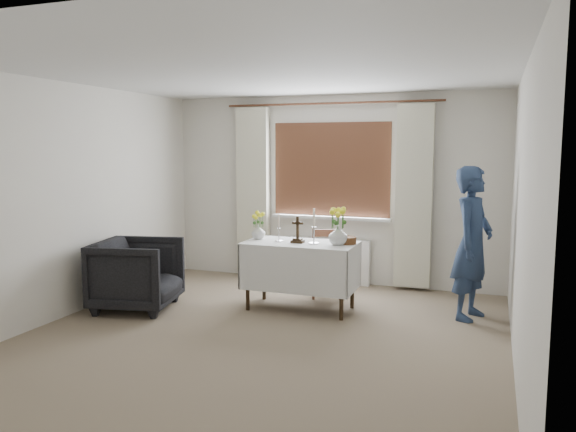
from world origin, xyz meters
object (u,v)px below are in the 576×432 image
at_px(wooden_cross, 298,230).
at_px(flower_vase_left, 258,232).
at_px(flower_vase_right, 338,235).
at_px(armchair, 137,274).
at_px(person, 472,243).
at_px(wooden_chair, 327,264).
at_px(altar_table, 300,276).

xyz_separation_m(wooden_cross, flower_vase_left, (-0.51, 0.08, -0.06)).
xyz_separation_m(wooden_cross, flower_vase_right, (0.46, 0.02, -0.04)).
bearing_deg(flower_vase_right, flower_vase_left, 176.12).
distance_m(armchair, flower_vase_left, 1.44).
bearing_deg(flower_vase_right, person, 13.18).
height_order(wooden_cross, flower_vase_right, wooden_cross).
relative_size(wooden_chair, wooden_cross, 2.75).
bearing_deg(flower_vase_right, wooden_cross, -177.60).
bearing_deg(armchair, person, -87.46).
xyz_separation_m(altar_table, flower_vase_left, (-0.53, 0.05, 0.46)).
relative_size(armchair, flower_vase_right, 4.06).
xyz_separation_m(altar_table, person, (1.81, 0.31, 0.43)).
distance_m(wooden_chair, wooden_cross, 0.85).
height_order(altar_table, flower_vase_right, flower_vase_right).
distance_m(altar_table, wooden_chair, 0.64).
distance_m(altar_table, flower_vase_left, 0.71).
distance_m(wooden_chair, flower_vase_left, 0.98).
relative_size(wooden_chair, person, 0.50).
relative_size(person, flower_vase_right, 7.53).
xyz_separation_m(armchair, wooden_cross, (1.70, 0.59, 0.51)).
relative_size(altar_table, wooden_chair, 1.53).
height_order(altar_table, person, person).
height_order(person, flower_vase_left, person).
relative_size(altar_table, flower_vase_right, 5.76).
height_order(person, flower_vase_right, person).
bearing_deg(wooden_chair, flower_vase_left, -156.21).
xyz_separation_m(wooden_chair, flower_vase_right, (0.31, -0.64, 0.46)).
relative_size(altar_table, flower_vase_left, 7.47).
xyz_separation_m(armchair, person, (3.54, 0.93, 0.41)).
distance_m(person, wooden_cross, 1.87).
distance_m(wooden_chair, armchair, 2.23).
relative_size(person, wooden_cross, 5.50).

